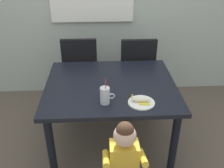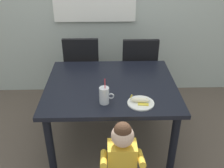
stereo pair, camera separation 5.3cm
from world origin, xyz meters
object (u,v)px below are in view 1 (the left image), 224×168
dining_chair_left (81,68)px  snack_plate (141,103)px  dining_chair_right (136,68)px  milk_cup (105,96)px  toddler_standing (124,156)px  dining_table (111,92)px  peeled_banana (141,100)px

dining_chair_left → snack_plate: size_ratio=4.17×
dining_chair_right → milk_cup: (-0.42, -1.06, 0.26)m
dining_chair_left → milk_cup: (0.28, -1.11, 0.26)m
dining_chair_right → toddler_standing: bearing=78.8°
milk_cup → dining_table: bearing=79.1°
snack_plate → peeled_banana: size_ratio=1.32×
dining_table → dining_chair_right: (0.36, 0.74, -0.10)m
dining_chair_left → toddler_standing: 1.58m
dining_table → toddler_standing: 0.76m
snack_plate → peeled_banana: peeled_banana is taller
dining_chair_left → snack_plate: dining_chair_left is taller
dining_chair_left → dining_chair_right: 0.71m
peeled_banana → dining_table: bearing=125.1°
peeled_banana → dining_chair_left: bearing=117.4°
dining_chair_left → peeled_banana: size_ratio=5.50×
dining_chair_left → peeled_banana: dining_chair_left is taller
milk_cup → peeled_banana: 0.31m
toddler_standing → peeled_banana: 0.50m
toddler_standing → milk_cup: (-0.13, 0.42, 0.28)m
toddler_standing → milk_cup: size_ratio=3.34×
milk_cup → peeled_banana: milk_cup is taller
dining_table → peeled_banana: (0.24, -0.34, 0.13)m
dining_table → snack_plate: snack_plate is taller
milk_cup → dining_chair_right: bearing=68.3°
peeled_banana → milk_cup: bearing=176.9°
dining_table → dining_chair_right: size_ratio=1.31×
dining_chair_left → dining_chair_right: size_ratio=1.00×
milk_cup → snack_plate: (0.31, -0.02, -0.06)m
milk_cup → snack_plate: 0.32m
milk_cup → snack_plate: bearing=-3.9°
snack_plate → dining_chair_left: bearing=117.5°
dining_table → milk_cup: milk_cup is taller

